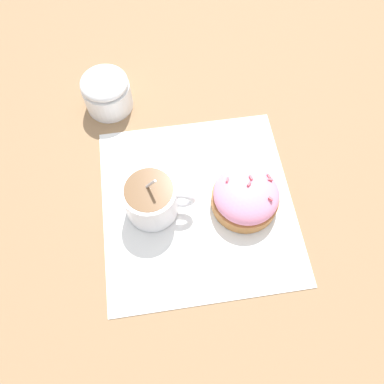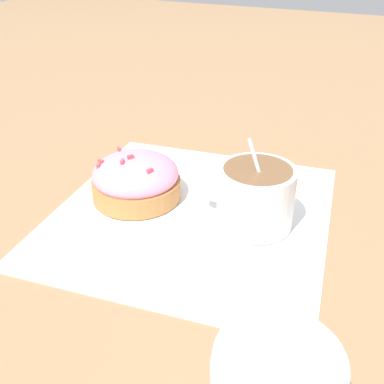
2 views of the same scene
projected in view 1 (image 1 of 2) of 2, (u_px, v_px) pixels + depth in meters
ground_plane at (198, 204)px, 0.58m from camera, size 3.00×3.00×0.00m
paper_napkin at (198, 204)px, 0.58m from camera, size 0.33×0.34×0.00m
coffee_cup at (152, 199)px, 0.54m from camera, size 0.10×0.08×0.10m
frosted_pastry at (246, 198)px, 0.56m from camera, size 0.10×0.10×0.06m
sugar_bowl at (106, 91)px, 0.63m from camera, size 0.08×0.08×0.07m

